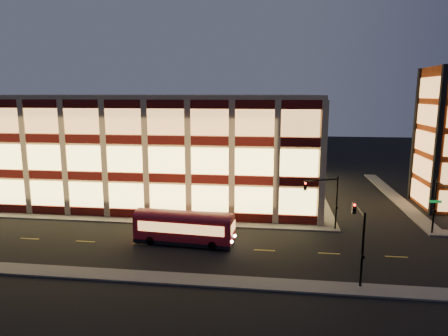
# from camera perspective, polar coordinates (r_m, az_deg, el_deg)

# --- Properties ---
(ground) EXTENTS (200.00, 200.00, 0.00)m
(ground) POSITION_cam_1_polar(r_m,az_deg,el_deg) (47.56, -13.81, -7.70)
(ground) COLOR black
(ground) RESTS_ON ground
(sidewalk_office_south) EXTENTS (54.00, 2.00, 0.15)m
(sidewalk_office_south) POSITION_cam_1_polar(r_m,az_deg,el_deg) (49.54, -16.66, -7.01)
(sidewalk_office_south) COLOR #514F4C
(sidewalk_office_south) RESTS_ON ground
(sidewalk_office_east) EXTENTS (2.00, 30.00, 0.15)m
(sidewalk_office_east) POSITION_cam_1_polar(r_m,az_deg,el_deg) (61.11, 13.01, -3.51)
(sidewalk_office_east) COLOR #514F4C
(sidewalk_office_east) RESTS_ON ground
(sidewalk_tower_west) EXTENTS (2.00, 30.00, 0.15)m
(sidewalk_tower_west) POSITION_cam_1_polar(r_m,az_deg,el_deg) (63.18, 23.01, -3.63)
(sidewalk_tower_west) COLOR #514F4C
(sidewalk_tower_west) RESTS_ON ground
(sidewalk_near) EXTENTS (100.00, 2.00, 0.15)m
(sidewalk_near) POSITION_cam_1_polar(r_m,az_deg,el_deg) (36.55, -21.33, -13.71)
(sidewalk_near) COLOR #514F4C
(sidewalk_near) RESTS_ON ground
(office_building) EXTENTS (50.45, 30.45, 14.50)m
(office_building) POSITION_cam_1_polar(r_m,az_deg,el_deg) (62.57, -11.06, 3.58)
(office_building) COLOR tan
(office_building) RESTS_ON ground
(traffic_signal_far) EXTENTS (3.79, 1.87, 6.00)m
(traffic_signal_far) POSITION_cam_1_polar(r_m,az_deg,el_deg) (43.89, 14.28, -3.66)
(traffic_signal_far) COLOR black
(traffic_signal_far) RESTS_ON ground
(traffic_signal_right) EXTENTS (1.20, 4.37, 6.00)m
(traffic_signal_right) POSITION_cam_1_polar(r_m,az_deg,el_deg) (45.88, 28.58, -4.05)
(traffic_signal_right) COLOR black
(traffic_signal_right) RESTS_ON ground
(traffic_signal_near) EXTENTS (0.32, 4.45, 6.00)m
(traffic_signal_near) POSITION_cam_1_polar(r_m,az_deg,el_deg) (33.41, 18.78, -8.38)
(traffic_signal_near) COLOR black
(traffic_signal_near) RESTS_ON ground
(trolley_bus) EXTENTS (9.97, 3.28, 3.32)m
(trolley_bus) POSITION_cam_1_polar(r_m,az_deg,el_deg) (39.92, -5.72, -8.21)
(trolley_bus) COLOR maroon
(trolley_bus) RESTS_ON ground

